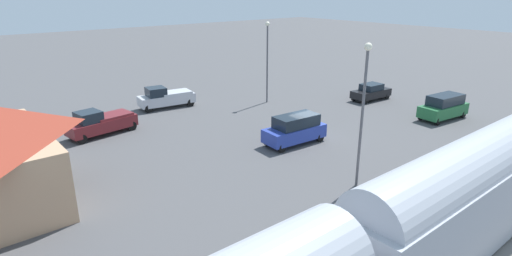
{
  "coord_description": "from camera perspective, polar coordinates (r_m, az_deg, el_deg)",
  "views": [
    {
      "loc": [
        -20.57,
        22.34,
        11.3
      ],
      "look_at": [
        2.63,
        3.3,
        1.0
      ],
      "focal_mm": 28.82,
      "sensor_mm": 36.0,
      "label": 1
    }
  ],
  "objects": [
    {
      "name": "suv_blue",
      "position": [
        31.18,
        5.43,
        -0.15
      ],
      "size": [
        2.28,
        5.02,
        2.22
      ],
      "color": "#283D9E",
      "rests_on": "ground"
    },
    {
      "name": "pedestrian_on_platform",
      "position": [
        34.79,
        30.19,
        -0.45
      ],
      "size": [
        0.36,
        0.36,
        1.71
      ],
      "color": "brown",
      "rests_on": "platform"
    },
    {
      "name": "pickup_silver",
      "position": [
        41.53,
        -12.45,
        4.17
      ],
      "size": [
        2.66,
        5.61,
        2.14
      ],
      "color": "silver",
      "rests_on": "ground"
    },
    {
      "name": "ground_plane",
      "position": [
        32.4,
        7.49,
        -1.64
      ],
      "size": [
        200.0,
        200.0,
        0.0
      ],
      "primitive_type": "plane",
      "color": "#4C4C4F"
    },
    {
      "name": "light_pole_near_platform",
      "position": [
        23.82,
        14.69,
        3.68
      ],
      "size": [
        0.44,
        0.44,
        8.5
      ],
      "color": "#515156",
      "rests_on": "ground"
    },
    {
      "name": "suv_green",
      "position": [
        40.62,
        24.62,
        2.72
      ],
      "size": [
        2.47,
        5.08,
        2.22
      ],
      "color": "#236638",
      "rests_on": "ground"
    },
    {
      "name": "pickup_maroon",
      "position": [
        35.21,
        -20.78,
        0.71
      ],
      "size": [
        2.72,
        5.63,
        2.14
      ],
      "color": "maroon",
      "rests_on": "ground"
    },
    {
      "name": "railway_track",
      "position": [
        25.84,
        30.95,
        -9.69
      ],
      "size": [
        4.8,
        70.0,
        0.3
      ],
      "color": "slate",
      "rests_on": "ground"
    },
    {
      "name": "light_pole_lot_center",
      "position": [
        41.73,
        1.58,
        10.37
      ],
      "size": [
        0.44,
        0.44,
        8.14
      ],
      "color": "#515156",
      "rests_on": "ground"
    },
    {
      "name": "sedan_black",
      "position": [
        45.06,
        15.68,
        4.86
      ],
      "size": [
        2.12,
        4.61,
        1.74
      ],
      "color": "black",
      "rests_on": "ground"
    },
    {
      "name": "platform",
      "position": [
        27.11,
        23.11,
        -6.98
      ],
      "size": [
        3.2,
        46.0,
        0.3
      ],
      "color": "#A8A399",
      "rests_on": "ground"
    },
    {
      "name": "pedestrian_waiting_far",
      "position": [
        33.55,
        29.73,
        -1.02
      ],
      "size": [
        0.36,
        0.36,
        1.71
      ],
      "color": "#333338",
      "rests_on": "platform"
    }
  ]
}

